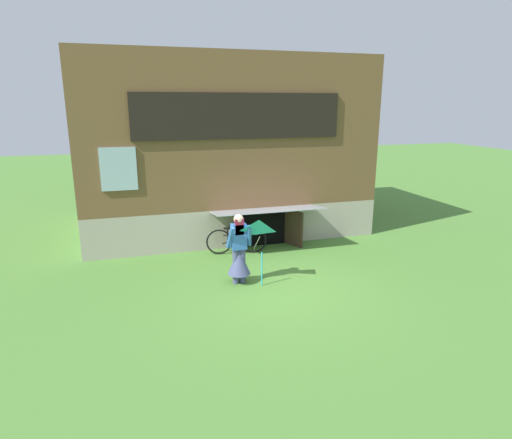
# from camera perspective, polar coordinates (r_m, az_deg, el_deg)

# --- Properties ---
(ground_plane) EXTENTS (60.00, 60.00, 0.00)m
(ground_plane) POSITION_cam_1_polar(r_m,az_deg,el_deg) (9.92, 2.43, -8.86)
(ground_plane) COLOR #4C7F33
(log_house) EXTENTS (8.57, 6.52, 5.36)m
(log_house) POSITION_cam_1_polar(r_m,az_deg,el_deg) (14.64, -4.85, 9.70)
(log_house) COLOR #ADA393
(log_house) RESTS_ON ground_plane
(person) EXTENTS (0.61, 0.52, 1.63)m
(person) POSITION_cam_1_polar(r_m,az_deg,el_deg) (9.91, -2.24, -4.62)
(person) COLOR #474C75
(person) RESTS_ON ground_plane
(kite) EXTENTS (0.75, 0.74, 1.52)m
(kite) POSITION_cam_1_polar(r_m,az_deg,el_deg) (9.39, 0.41, -2.07)
(kite) COLOR #2DB2CC
(kite) RESTS_ON ground_plane
(bicycle_black) EXTENTS (1.65, 0.32, 0.76)m
(bicycle_black) POSITION_cam_1_polar(r_m,az_deg,el_deg) (11.96, -2.58, -2.78)
(bicycle_black) COLOR black
(bicycle_black) RESTS_ON ground_plane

